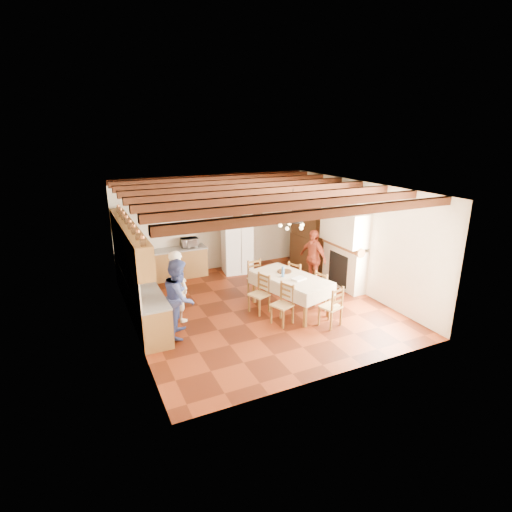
{
  "coord_description": "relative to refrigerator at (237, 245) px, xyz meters",
  "views": [
    {
      "loc": [
        -3.98,
        -8.32,
        4.31
      ],
      "look_at": [
        0.1,
        0.3,
        1.25
      ],
      "focal_mm": 28.0,
      "sensor_mm": 36.0,
      "label": 1
    }
  ],
  "objects": [
    {
      "name": "floor",
      "position": [
        -0.55,
        -2.62,
        -0.87
      ],
      "size": [
        6.0,
        6.5,
        0.02
      ],
      "primitive_type": "cube",
      "color": "#46190A",
      "rests_on": "ground"
    },
    {
      "name": "ceiling",
      "position": [
        -0.55,
        -2.62,
        2.15
      ],
      "size": [
        6.0,
        6.5,
        0.02
      ],
      "primitive_type": "cube",
      "color": "white",
      "rests_on": "ground"
    },
    {
      "name": "wall_back",
      "position": [
        -0.55,
        0.64,
        0.64
      ],
      "size": [
        6.0,
        0.02,
        3.0
      ],
      "primitive_type": "cube",
      "color": "beige",
      "rests_on": "ground"
    },
    {
      "name": "wall_front",
      "position": [
        -0.55,
        -5.88,
        0.64
      ],
      "size": [
        6.0,
        0.02,
        3.0
      ],
      "primitive_type": "cube",
      "color": "beige",
      "rests_on": "ground"
    },
    {
      "name": "wall_left",
      "position": [
        -3.56,
        -2.62,
        0.64
      ],
      "size": [
        0.02,
        6.5,
        3.0
      ],
      "primitive_type": "cube",
      "color": "beige",
      "rests_on": "ground"
    },
    {
      "name": "wall_right",
      "position": [
        2.46,
        -2.62,
        0.64
      ],
      "size": [
        0.02,
        6.5,
        3.0
      ],
      "primitive_type": "cube",
      "color": "beige",
      "rests_on": "ground"
    },
    {
      "name": "ceiling_beams",
      "position": [
        -0.55,
        -2.62,
        2.05
      ],
      "size": [
        6.0,
        6.3,
        0.16
      ],
      "primitive_type": null,
      "color": "#381C0E",
      "rests_on": "ground"
    },
    {
      "name": "lower_cabinets_left",
      "position": [
        -3.25,
        -1.57,
        -0.43
      ],
      "size": [
        0.6,
        4.3,
        0.86
      ],
      "primitive_type": "cube",
      "color": "brown",
      "rests_on": "ground"
    },
    {
      "name": "lower_cabinets_back",
      "position": [
        -2.1,
        0.33,
        -0.43
      ],
      "size": [
        2.3,
        0.6,
        0.86
      ],
      "primitive_type": "cube",
      "color": "brown",
      "rests_on": "ground"
    },
    {
      "name": "countertop_left",
      "position": [
        -3.25,
        -1.57,
        0.02
      ],
      "size": [
        0.62,
        4.3,
        0.04
      ],
      "primitive_type": "cube",
      "color": "slate",
      "rests_on": "lower_cabinets_left"
    },
    {
      "name": "countertop_back",
      "position": [
        -2.1,
        0.33,
        0.02
      ],
      "size": [
        2.34,
        0.62,
        0.04
      ],
      "primitive_type": "cube",
      "color": "slate",
      "rests_on": "lower_cabinets_back"
    },
    {
      "name": "backsplash_left",
      "position": [
        -3.54,
        -1.57,
        0.34
      ],
      "size": [
        0.03,
        4.3,
        0.6
      ],
      "primitive_type": "cube",
      "color": "beige",
      "rests_on": "ground"
    },
    {
      "name": "backsplash_back",
      "position": [
        -2.1,
        0.61,
        0.34
      ],
      "size": [
        2.3,
        0.03,
        0.6
      ],
      "primitive_type": "cube",
      "color": "beige",
      "rests_on": "ground"
    },
    {
      "name": "upper_cabinets",
      "position": [
        -3.38,
        -1.57,
        0.99
      ],
      "size": [
        0.35,
        4.2,
        0.7
      ],
      "primitive_type": "cube",
      "color": "brown",
      "rests_on": "ground"
    },
    {
      "name": "fireplace",
      "position": [
        2.17,
        -2.42,
        0.54
      ],
      "size": [
        0.56,
        1.6,
        2.8
      ],
      "primitive_type": null,
      "color": "beige",
      "rests_on": "ground"
    },
    {
      "name": "wall_picture",
      "position": [
        1.0,
        0.61,
        0.99
      ],
      "size": [
        0.34,
        0.03,
        0.42
      ],
      "primitive_type": "cube",
      "color": "black",
      "rests_on": "ground"
    },
    {
      "name": "refrigerator",
      "position": [
        0.0,
        0.0,
        0.0
      ],
      "size": [
        0.95,
        0.82,
        1.72
      ],
      "primitive_type": "cube",
      "rotation": [
        0.0,
        0.0,
        -0.14
      ],
      "color": "white",
      "rests_on": "floor"
    },
    {
      "name": "hutch",
      "position": [
        2.2,
        -0.63,
        0.34
      ],
      "size": [
        0.67,
        1.37,
        2.4
      ],
      "primitive_type": null,
      "rotation": [
        0.0,
        0.0,
        0.09
      ],
      "color": "#331B10",
      "rests_on": "floor"
    },
    {
      "name": "dining_table",
      "position": [
        0.12,
        -3.09,
        -0.08
      ],
      "size": [
        1.51,
        2.19,
        0.87
      ],
      "rotation": [
        0.0,
        0.0,
        0.27
      ],
      "color": "silver",
      "rests_on": "floor"
    },
    {
      "name": "chandelier",
      "position": [
        0.12,
        -3.09,
        1.39
      ],
      "size": [
        0.47,
        0.47,
        0.03
      ],
      "primitive_type": "torus",
      "color": "black",
      "rests_on": "ground"
    },
    {
      "name": "chair_left_near",
      "position": [
        -0.43,
        -3.67,
        -0.38
      ],
      "size": [
        0.52,
        0.53,
        0.96
      ],
      "primitive_type": null,
      "rotation": [
        0.0,
        0.0,
        -1.22
      ],
      "color": "brown",
      "rests_on": "floor"
    },
    {
      "name": "chair_left_far",
      "position": [
        -0.64,
        -2.9,
        -0.38
      ],
      "size": [
        0.52,
        0.53,
        0.96
      ],
      "primitive_type": null,
      "rotation": [
        0.0,
        0.0,
        -1.23
      ],
      "color": "brown",
      "rests_on": "floor"
    },
    {
      "name": "chair_right_near",
      "position": [
        0.98,
        -3.34,
        -0.38
      ],
      "size": [
        0.48,
        0.49,
        0.96
      ],
      "primitive_type": null,
      "rotation": [
        0.0,
        0.0,
        1.78
      ],
      "color": "brown",
      "rests_on": "floor"
    },
    {
      "name": "chair_right_far",
      "position": [
        0.75,
        -2.39,
        -0.38
      ],
      "size": [
        0.54,
        0.55,
        0.96
      ],
      "primitive_type": null,
      "rotation": [
        0.0,
        0.0,
        2.0
      ],
      "color": "brown",
      "rests_on": "floor"
    },
    {
      "name": "chair_end_near",
      "position": [
        0.52,
        -4.22,
        -0.38
      ],
      "size": [
        0.52,
        0.5,
        0.96
      ],
      "primitive_type": null,
      "rotation": [
        0.0,
        0.0,
        3.43
      ],
      "color": "brown",
      "rests_on": "floor"
    },
    {
      "name": "chair_end_far",
      "position": [
        -0.23,
        -1.94,
        -0.38
      ],
      "size": [
        0.45,
        0.43,
        0.96
      ],
      "primitive_type": null,
      "rotation": [
        0.0,
        0.0,
        0.08
      ],
      "color": "brown",
      "rests_on": "floor"
    },
    {
      "name": "person_man",
      "position": [
        -2.51,
        -2.46,
        -0.01
      ],
      "size": [
        0.54,
        0.7,
        1.7
      ],
      "primitive_type": "imported",
      "rotation": [
        0.0,
        0.0,
        1.81
      ],
      "color": "white",
      "rests_on": "floor"
    },
    {
      "name": "person_woman_blue",
      "position": [
        -2.65,
        -3.15,
        -0.0
      ],
      "size": [
        0.93,
        1.03,
        1.72
      ],
      "primitive_type": "imported",
      "rotation": [
        0.0,
        0.0,
        1.15
      ],
      "color": "#3A488B",
      "rests_on": "floor"
    },
    {
      "name": "person_woman_red",
      "position": [
        1.5,
        -1.96,
        -0.04
      ],
      "size": [
        0.6,
        1.02,
        1.64
      ],
      "primitive_type": "imported",
      "rotation": [
        0.0,
        0.0,
        -1.35
      ],
      "color": "#A13C26",
      "rests_on": "floor"
    },
    {
      "name": "microwave",
      "position": [
        -1.4,
        0.33,
        0.18
      ],
      "size": [
        0.51,
        0.35,
        0.28
      ],
      "primitive_type": "imported",
      "rotation": [
        0.0,
        0.0,
        -0.03
      ],
      "color": "silver",
      "rests_on": "countertop_back"
    },
    {
      "name": "fridge_vase",
      "position": [
        0.03,
        0.0,
        1.01
      ],
      "size": [
        0.33,
        0.33,
        0.31
      ],
      "primitive_type": "imported",
      "rotation": [
        0.0,
        0.0,
        -0.13
      ],
      "color": "#331B10",
      "rests_on": "refrigerator"
    }
  ]
}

